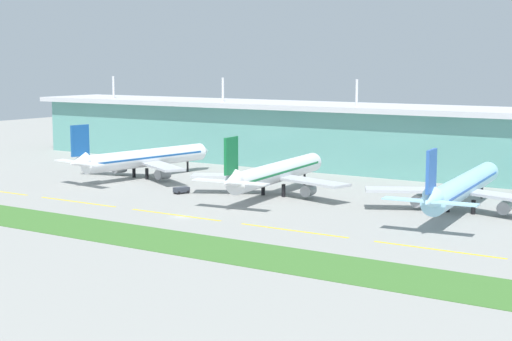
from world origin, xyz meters
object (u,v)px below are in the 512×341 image
at_px(airliner_far, 462,187).
at_px(airliner_near, 143,158).
at_px(airliner_middle, 276,173).
at_px(pushback_tug, 181,190).

bearing_deg(airliner_far, airliner_near, 179.09).
height_order(airliner_near, airliner_middle, same).
height_order(airliner_middle, airliner_far, same).
bearing_deg(airliner_near, airliner_far, -0.91).
distance_m(airliner_near, airliner_middle, 54.60).
height_order(airliner_near, airliner_far, same).
bearing_deg(airliner_near, airliner_middle, -5.90).
bearing_deg(airliner_far, pushback_tug, -168.19).
xyz_separation_m(airliner_near, airliner_far, (107.43, -1.71, 0.01)).
relative_size(airliner_far, pushback_tug, 14.07).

